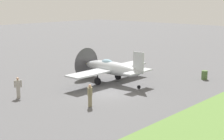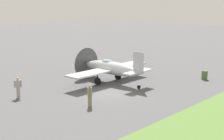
# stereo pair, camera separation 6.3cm
# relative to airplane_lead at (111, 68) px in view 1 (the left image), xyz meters

# --- Properties ---
(ground_plane) EXTENTS (160.00, 160.00, 0.00)m
(ground_plane) POSITION_rel_airplane_lead_xyz_m (-2.81, -2.17, -1.47)
(ground_plane) COLOR #515154
(airplane_lead) EXTENTS (9.78, 7.78, 3.51)m
(airplane_lead) POSITION_rel_airplane_lead_xyz_m (0.00, 0.00, 0.00)
(airplane_lead) COLOR #B2B7BC
(airplane_lead) RESTS_ON ground
(ground_crew_chief) EXTENTS (0.58, 0.38, 1.73)m
(ground_crew_chief) POSITION_rel_airplane_lead_xyz_m (-6.57, -3.90, -0.56)
(ground_crew_chief) COLOR #847A5B
(ground_crew_chief) RESTS_ON ground
(ground_crew_mechanic) EXTENTS (0.52, 0.43, 1.73)m
(ground_crew_mechanic) POSITION_rel_airplane_lead_xyz_m (-8.90, 2.09, -0.56)
(ground_crew_mechanic) COLOR #9E998E
(ground_crew_mechanic) RESTS_ON ground
(fuel_drum) EXTENTS (0.60, 0.60, 0.90)m
(fuel_drum) POSITION_rel_airplane_lead_xyz_m (7.40, -6.04, -1.02)
(fuel_drum) COLOR #476633
(fuel_drum) RESTS_ON ground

